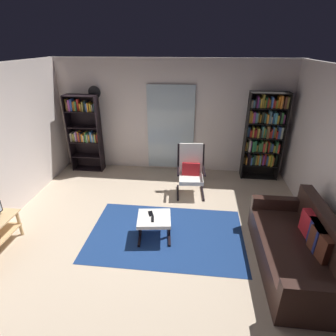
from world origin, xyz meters
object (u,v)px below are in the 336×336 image
(bookshelf_near_tv, at_px, (84,129))
(leather_sofa, at_px, (300,250))
(bookshelf_near_sofa, at_px, (264,134))
(lounge_armchair, at_px, (191,168))
(ottoman, at_px, (154,221))
(tv_remote, at_px, (153,219))
(cell_phone, at_px, (151,214))
(wall_clock, at_px, (94,92))

(bookshelf_near_tv, relative_size, leather_sofa, 0.97)
(bookshelf_near_sofa, distance_m, leather_sofa, 2.94)
(lounge_armchair, xyz_separation_m, ottoman, (-0.52, -1.57, -0.21))
(tv_remote, bearing_deg, cell_phone, 101.69)
(bookshelf_near_sofa, height_order, tv_remote, bookshelf_near_sofa)
(bookshelf_near_tv, distance_m, ottoman, 3.24)
(leather_sofa, xyz_separation_m, cell_phone, (-2.16, 0.49, 0.10))
(leather_sofa, bearing_deg, bookshelf_near_tv, 145.65)
(bookshelf_near_sofa, bearing_deg, bookshelf_near_tv, -179.83)
(bookshelf_near_tv, bearing_deg, leather_sofa, -34.35)
(leather_sofa, xyz_separation_m, ottoman, (-2.10, 0.41, 0.02))
(lounge_armchair, bearing_deg, tv_remote, -108.13)
(wall_clock, bearing_deg, leather_sofa, -38.16)
(cell_phone, bearing_deg, ottoman, -70.40)
(bookshelf_near_sofa, bearing_deg, cell_phone, -132.58)
(leather_sofa, distance_m, lounge_armchair, 2.54)
(bookshelf_near_tv, relative_size, tv_remote, 12.69)
(leather_sofa, xyz_separation_m, lounge_armchair, (-1.58, 1.98, 0.23))
(ottoman, xyz_separation_m, wall_clock, (-1.77, 2.63, 1.52))
(tv_remote, bearing_deg, leather_sofa, -19.10)
(lounge_armchair, height_order, cell_phone, lounge_armchair)
(wall_clock, bearing_deg, lounge_armchair, -24.90)
(bookshelf_near_tv, xyz_separation_m, tv_remote, (2.03, -2.48, -0.62))
(bookshelf_near_tv, xyz_separation_m, wall_clock, (0.27, 0.21, 0.82))
(ottoman, bearing_deg, bookshelf_near_tv, 130.19)
(bookshelf_near_tv, bearing_deg, lounge_armchair, -18.42)
(lounge_armchair, distance_m, tv_remote, 1.72)
(bookshelf_near_sofa, relative_size, leather_sofa, 1.04)
(cell_phone, bearing_deg, lounge_armchair, 48.66)
(ottoman, relative_size, tv_remote, 4.01)
(leather_sofa, distance_m, tv_remote, 2.14)
(bookshelf_near_tv, distance_m, bookshelf_near_sofa, 4.13)
(lounge_armchair, height_order, tv_remote, lounge_armchair)
(bookshelf_near_sofa, bearing_deg, leather_sofa, -89.88)
(leather_sofa, relative_size, lounge_armchair, 1.85)
(bookshelf_near_sofa, distance_m, ottoman, 3.29)
(ottoman, bearing_deg, tv_remote, -102.01)
(bookshelf_near_sofa, relative_size, ottoman, 3.40)
(cell_phone, distance_m, wall_clock, 3.39)
(cell_phone, bearing_deg, wall_clock, 104.11)
(leather_sofa, relative_size, tv_remote, 13.15)
(cell_phone, bearing_deg, leather_sofa, -32.53)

